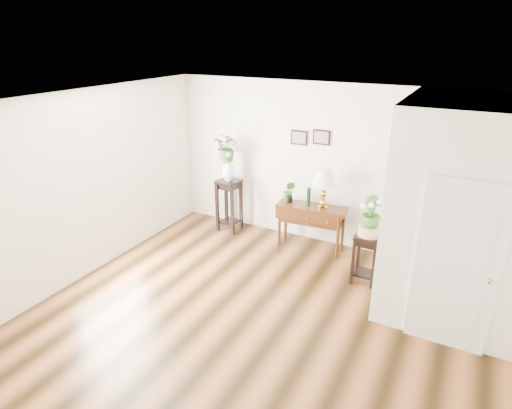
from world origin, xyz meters
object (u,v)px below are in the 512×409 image
Objects in this scene: console_table at (311,227)px; plant_stand_a at (229,205)px; plant_stand_b at (366,258)px; table_lamp at (324,188)px.

plant_stand_a is (-1.64, -0.00, 0.10)m from console_table.
plant_stand_b is at bearing -13.04° from plant_stand_a.
plant_stand_a reaches higher than plant_stand_b.
console_table is at bearing 180.00° from table_lamp.
console_table is 0.77m from table_lamp.
table_lamp reaches higher than plant_stand_b.
plant_stand_b is at bearing -34.90° from console_table.
plant_stand_b is (2.77, -0.64, -0.11)m from plant_stand_a.
plant_stand_a is at bearing 175.02° from console_table.
plant_stand_a is 2.85m from plant_stand_b.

